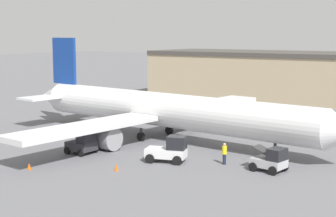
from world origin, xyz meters
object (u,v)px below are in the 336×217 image
at_px(belt_loader_truck, 271,160).
at_px(pushback_tug, 83,143).
at_px(ground_crew_worker, 224,153).
at_px(baggage_tug, 169,150).
at_px(safety_cone_near, 116,167).
at_px(safety_cone_far, 29,166).
at_px(airplane, 161,110).

distance_m(belt_loader_truck, pushback_tug, 17.14).
bearing_deg(ground_crew_worker, pushback_tug, 53.61).
bearing_deg(belt_loader_truck, ground_crew_worker, -171.74).
height_order(ground_crew_worker, pushback_tug, pushback_tug).
bearing_deg(baggage_tug, pushback_tug, 173.78).
distance_m(ground_crew_worker, safety_cone_near, 9.15).
height_order(ground_crew_worker, safety_cone_near, ground_crew_worker).
bearing_deg(safety_cone_far, pushback_tug, 92.97).
xyz_separation_m(ground_crew_worker, belt_loader_truck, (4.15, 0.05, -0.03)).
height_order(baggage_tug, safety_cone_far, baggage_tug).
xyz_separation_m(belt_loader_truck, pushback_tug, (-16.68, -3.96, 0.04)).
bearing_deg(belt_loader_truck, safety_cone_near, -139.10).
height_order(airplane, ground_crew_worker, airplane).
bearing_deg(ground_crew_worker, baggage_tug, 61.68).
relative_size(ground_crew_worker, belt_loader_truck, 0.66).
height_order(baggage_tug, pushback_tug, baggage_tug).
bearing_deg(pushback_tug, ground_crew_worker, 17.08).
relative_size(airplane, safety_cone_far, 74.32).
distance_m(airplane, pushback_tug, 10.04).
relative_size(airplane, baggage_tug, 10.87).
xyz_separation_m(ground_crew_worker, safety_cone_far, (-12.18, -10.48, -0.70)).
relative_size(ground_crew_worker, safety_cone_near, 3.34).
xyz_separation_m(safety_cone_near, safety_cone_far, (-6.03, -3.75, 0.00)).
bearing_deg(belt_loader_truck, baggage_tug, -158.69).
bearing_deg(safety_cone_near, pushback_tug, 156.05).
relative_size(ground_crew_worker, safety_cone_far, 3.34).
bearing_deg(safety_cone_far, ground_crew_worker, 40.70).
height_order(airplane, baggage_tug, airplane).
height_order(belt_loader_truck, safety_cone_near, belt_loader_truck).
bearing_deg(baggage_tug, safety_cone_far, -152.30).
distance_m(ground_crew_worker, safety_cone_far, 16.09).
relative_size(airplane, ground_crew_worker, 22.26).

